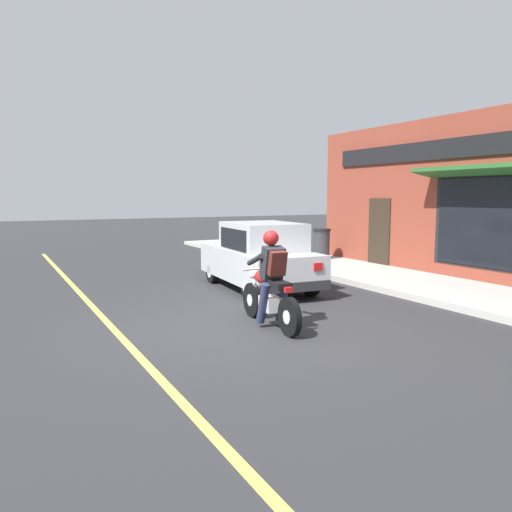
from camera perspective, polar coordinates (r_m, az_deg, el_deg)
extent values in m
plane|color=#2B2B2D|center=(8.32, -2.26, -8.29)|extent=(80.00, 80.00, 0.00)
cube|color=#ADAAA3|center=(13.77, 12.99, -2.08)|extent=(2.60, 22.00, 0.14)
cube|color=#D1C64C|center=(10.60, -18.37, -5.30)|extent=(0.12, 19.80, 0.01)
cube|color=brown|center=(13.29, 24.37, 5.96)|extent=(0.50, 11.86, 4.20)
cube|color=#2D2319|center=(15.36, 13.88, 2.50)|extent=(0.04, 0.90, 2.10)
cube|color=black|center=(13.12, 23.89, 11.45)|extent=(0.06, 10.08, 0.50)
cylinder|color=black|center=(9.03, -0.41, -5.04)|extent=(0.14, 0.62, 0.62)
cylinder|color=silver|center=(9.03, -0.41, -5.04)|extent=(0.13, 0.22, 0.22)
cylinder|color=black|center=(7.81, 3.86, -6.96)|extent=(0.14, 0.62, 0.62)
cylinder|color=silver|center=(7.81, 3.86, -6.96)|extent=(0.13, 0.22, 0.22)
cube|color=silver|center=(8.35, 1.72, -5.47)|extent=(0.30, 0.42, 0.24)
ellipsoid|color=#B21919|center=(8.50, 0.97, -2.44)|extent=(0.33, 0.54, 0.24)
cube|color=black|center=(8.08, 2.45, -3.22)|extent=(0.29, 0.57, 0.10)
cylinder|color=silver|center=(8.88, -0.15, -3.17)|extent=(0.09, 0.33, 0.68)
cylinder|color=silver|center=(8.73, 0.18, -1.49)|extent=(0.56, 0.07, 0.04)
sphere|color=silver|center=(8.90, -0.28, -2.11)|extent=(0.16, 0.16, 0.16)
cylinder|color=silver|center=(8.10, 4.00, -6.60)|extent=(0.11, 0.55, 0.08)
cube|color=red|center=(7.76, 3.71, -3.87)|extent=(0.12, 0.07, 0.08)
cylinder|color=#282D4C|center=(8.21, 0.81, -5.41)|extent=(0.16, 0.36, 0.71)
cylinder|color=#282D4C|center=(8.37, 3.04, -5.19)|extent=(0.16, 0.36, 0.71)
cube|color=#232328|center=(8.19, 1.89, -0.82)|extent=(0.36, 0.35, 0.57)
cylinder|color=#232328|center=(8.31, -0.08, -0.42)|extent=(0.12, 0.52, 0.26)
cylinder|color=#232328|center=(8.49, 2.37, -0.27)|extent=(0.12, 0.52, 0.26)
sphere|color=#A51919|center=(8.20, 1.71, 2.07)|extent=(0.26, 0.26, 0.26)
cube|color=#4C1E19|center=(8.05, 2.40, -0.82)|extent=(0.29, 0.26, 0.42)
cylinder|color=black|center=(12.56, -4.97, -1.72)|extent=(0.23, 0.61, 0.60)
cylinder|color=silver|center=(12.56, -4.97, -1.72)|extent=(0.22, 0.34, 0.33)
cylinder|color=black|center=(13.09, 1.01, -1.34)|extent=(0.23, 0.61, 0.60)
cylinder|color=silver|center=(13.09, 1.01, -1.34)|extent=(0.22, 0.34, 0.33)
cylinder|color=black|center=(10.35, -0.68, -3.56)|extent=(0.23, 0.61, 0.60)
cylinder|color=silver|center=(10.35, -0.68, -3.56)|extent=(0.22, 0.34, 0.33)
cylinder|color=black|center=(10.98, 6.26, -2.99)|extent=(0.23, 0.61, 0.60)
cylinder|color=silver|center=(10.98, 6.26, -2.99)|extent=(0.22, 0.34, 0.33)
cube|color=#B7BABF|center=(11.67, 0.27, -0.87)|extent=(1.92, 3.81, 0.70)
cube|color=#B7BABF|center=(11.37, 0.78, 2.17)|extent=(1.58, 2.00, 0.66)
cube|color=black|center=(12.17, -0.92, 2.25)|extent=(1.35, 0.45, 0.51)
cube|color=black|center=(11.09, -2.63, 1.94)|extent=(0.15, 1.52, 0.46)
cube|color=black|center=(11.69, 4.02, 2.19)|extent=(0.15, 1.52, 0.46)
cube|color=silver|center=(13.19, -5.04, 0.54)|extent=(0.24, 0.06, 0.14)
cube|color=red|center=(9.77, 1.97, -1.57)|extent=(0.20, 0.06, 0.16)
cube|color=silver|center=(13.55, -0.96, 0.73)|extent=(0.24, 0.06, 0.14)
cube|color=red|center=(10.24, 7.11, -1.22)|extent=(0.20, 0.06, 0.16)
cube|color=#28282B|center=(13.38, -2.92, -0.95)|extent=(1.61, 0.24, 0.20)
cube|color=#28282B|center=(10.08, 4.50, -3.57)|extent=(1.61, 0.24, 0.20)
cylinder|color=#2D2D33|center=(16.27, 7.51, 1.25)|extent=(0.52, 0.52, 0.90)
cylinder|color=black|center=(16.23, 7.53, 2.98)|extent=(0.56, 0.56, 0.08)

